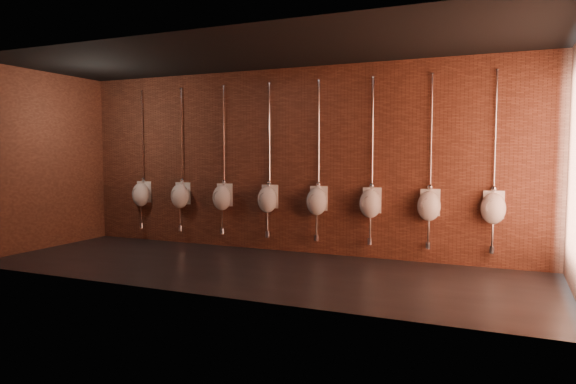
{
  "coord_description": "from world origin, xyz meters",
  "views": [
    {
      "loc": [
        3.49,
        -6.75,
        1.74
      ],
      "look_at": [
        0.19,
        0.9,
        1.1
      ],
      "focal_mm": 32.0,
      "sensor_mm": 36.0,
      "label": 1
    }
  ],
  "objects_px": {
    "urinal_3": "(268,199)",
    "urinal_6": "(429,205)",
    "urinal_1": "(180,195)",
    "urinal_4": "(317,201)",
    "urinal_0": "(141,194)",
    "urinal_5": "(371,203)",
    "urinal_7": "(493,207)",
    "urinal_2": "(222,197)"
  },
  "relations": [
    {
      "from": "urinal_1",
      "to": "urinal_7",
      "type": "height_order",
      "value": "same"
    },
    {
      "from": "urinal_0",
      "to": "urinal_6",
      "type": "xyz_separation_m",
      "value": [
        5.55,
        0.0,
        0.0
      ]
    },
    {
      "from": "urinal_1",
      "to": "urinal_4",
      "type": "distance_m",
      "value": 2.77
    },
    {
      "from": "urinal_0",
      "to": "urinal_1",
      "type": "height_order",
      "value": "same"
    },
    {
      "from": "urinal_7",
      "to": "urinal_1",
      "type": "bearing_deg",
      "value": 180.0
    },
    {
      "from": "urinal_1",
      "to": "urinal_6",
      "type": "bearing_deg",
      "value": 0.0
    },
    {
      "from": "urinal_1",
      "to": "urinal_7",
      "type": "distance_m",
      "value": 5.55
    },
    {
      "from": "urinal_3",
      "to": "urinal_5",
      "type": "xyz_separation_m",
      "value": [
        1.85,
        0.0,
        0.0
      ]
    },
    {
      "from": "urinal_3",
      "to": "urinal_6",
      "type": "height_order",
      "value": "same"
    },
    {
      "from": "urinal_2",
      "to": "urinal_5",
      "type": "bearing_deg",
      "value": 0.0
    },
    {
      "from": "urinal_1",
      "to": "urinal_7",
      "type": "relative_size",
      "value": 1.0
    },
    {
      "from": "urinal_0",
      "to": "urinal_5",
      "type": "distance_m",
      "value": 4.62
    },
    {
      "from": "urinal_1",
      "to": "urinal_0",
      "type": "bearing_deg",
      "value": 180.0
    },
    {
      "from": "urinal_1",
      "to": "urinal_7",
      "type": "xyz_separation_m",
      "value": [
        5.55,
        0.0,
        0.0
      ]
    },
    {
      "from": "urinal_0",
      "to": "urinal_1",
      "type": "bearing_deg",
      "value": 0.0
    },
    {
      "from": "urinal_1",
      "to": "urinal_4",
      "type": "relative_size",
      "value": 1.0
    },
    {
      "from": "urinal_3",
      "to": "urinal_7",
      "type": "bearing_deg",
      "value": 0.0
    },
    {
      "from": "urinal_6",
      "to": "urinal_0",
      "type": "bearing_deg",
      "value": 180.0
    },
    {
      "from": "urinal_0",
      "to": "urinal_3",
      "type": "height_order",
      "value": "same"
    },
    {
      "from": "urinal_1",
      "to": "urinal_2",
      "type": "distance_m",
      "value": 0.92
    },
    {
      "from": "urinal_3",
      "to": "urinal_5",
      "type": "distance_m",
      "value": 1.85
    },
    {
      "from": "urinal_5",
      "to": "urinal_7",
      "type": "bearing_deg",
      "value": 0.0
    },
    {
      "from": "urinal_7",
      "to": "urinal_2",
      "type": "bearing_deg",
      "value": 180.0
    },
    {
      "from": "urinal_1",
      "to": "urinal_4",
      "type": "xyz_separation_m",
      "value": [
        2.77,
        0.0,
        0.0
      ]
    },
    {
      "from": "urinal_0",
      "to": "urinal_5",
      "type": "height_order",
      "value": "same"
    },
    {
      "from": "urinal_0",
      "to": "urinal_3",
      "type": "distance_m",
      "value": 2.77
    },
    {
      "from": "urinal_6",
      "to": "urinal_7",
      "type": "bearing_deg",
      "value": 0.0
    },
    {
      "from": "urinal_4",
      "to": "urinal_2",
      "type": "bearing_deg",
      "value": 180.0
    },
    {
      "from": "urinal_0",
      "to": "urinal_6",
      "type": "distance_m",
      "value": 5.55
    },
    {
      "from": "urinal_2",
      "to": "urinal_6",
      "type": "bearing_deg",
      "value": 0.0
    },
    {
      "from": "urinal_2",
      "to": "urinal_3",
      "type": "height_order",
      "value": "same"
    },
    {
      "from": "urinal_2",
      "to": "urinal_0",
      "type": "bearing_deg",
      "value": 180.0
    },
    {
      "from": "urinal_5",
      "to": "urinal_4",
      "type": "bearing_deg",
      "value": 180.0
    },
    {
      "from": "urinal_0",
      "to": "urinal_3",
      "type": "xyz_separation_m",
      "value": [
        2.77,
        0.0,
        0.0
      ]
    },
    {
      "from": "urinal_1",
      "to": "urinal_3",
      "type": "distance_m",
      "value": 1.85
    },
    {
      "from": "urinal_0",
      "to": "urinal_1",
      "type": "distance_m",
      "value": 0.92
    },
    {
      "from": "urinal_4",
      "to": "urinal_7",
      "type": "relative_size",
      "value": 1.0
    },
    {
      "from": "urinal_0",
      "to": "urinal_6",
      "type": "height_order",
      "value": "same"
    },
    {
      "from": "urinal_5",
      "to": "urinal_1",
      "type": "bearing_deg",
      "value": 180.0
    },
    {
      "from": "urinal_3",
      "to": "urinal_6",
      "type": "distance_m",
      "value": 2.77
    },
    {
      "from": "urinal_1",
      "to": "urinal_5",
      "type": "height_order",
      "value": "same"
    },
    {
      "from": "urinal_5",
      "to": "urinal_2",
      "type": "bearing_deg",
      "value": 180.0
    }
  ]
}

